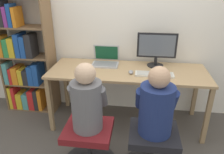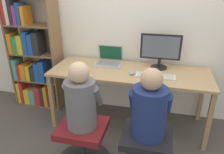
{
  "view_description": "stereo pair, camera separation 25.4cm",
  "coord_description": "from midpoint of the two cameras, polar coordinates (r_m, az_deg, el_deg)",
  "views": [
    {
      "loc": [
        0.13,
        -2.17,
        1.8
      ],
      "look_at": [
        -0.17,
        0.12,
        0.77
      ],
      "focal_mm": 35.0,
      "sensor_mm": 36.0,
      "label": 1
    },
    {
      "loc": [
        0.38,
        -2.13,
        1.8
      ],
      "look_at": [
        -0.17,
        0.12,
        0.77
      ],
      "focal_mm": 35.0,
      "sensor_mm": 36.0,
      "label": 2
    }
  ],
  "objects": [
    {
      "name": "ground_plane",
      "position": [
        2.82,
        5.55,
        -15.82
      ],
      "size": [
        14.0,
        14.0,
        0.0
      ],
      "primitive_type": "plane",
      "color": "#4C4742"
    },
    {
      "name": "wall_back",
      "position": [
        2.97,
        8.86,
        14.06
      ],
      "size": [
        10.0,
        0.05,
        2.6
      ],
      "color": "white",
      "rests_on": "ground_plane"
    },
    {
      "name": "desk",
      "position": [
        2.74,
        7.22,
        0.13
      ],
      "size": [
        1.96,
        0.7,
        0.77
      ],
      "color": "tan",
      "rests_on": "ground_plane"
    },
    {
      "name": "desktop_monitor",
      "position": [
        2.81,
        15.07,
        6.65
      ],
      "size": [
        0.49,
        0.21,
        0.43
      ],
      "color": "black",
      "rests_on": "desk"
    },
    {
      "name": "laptop",
      "position": [
        2.9,
        1.71,
        4.34
      ],
      "size": [
        0.35,
        0.29,
        0.24
      ],
      "color": "#B7B7BC",
      "rests_on": "desk"
    },
    {
      "name": "keyboard",
      "position": [
        2.59,
        14.04,
        0.17
      ],
      "size": [
        0.45,
        0.15,
        0.03
      ],
      "color": "silver",
      "rests_on": "desk"
    },
    {
      "name": "computer_mouse_by_keyboard",
      "position": [
        2.61,
        7.98,
        1.02
      ],
      "size": [
        0.06,
        0.09,
        0.04
      ],
      "color": "#99999E",
      "rests_on": "desk"
    },
    {
      "name": "office_chair_left",
      "position": [
        2.3,
        12.11,
        -18.87
      ],
      "size": [
        0.56,
        0.56,
        0.48
      ],
      "color": "#262628",
      "rests_on": "ground_plane"
    },
    {
      "name": "office_chair_right",
      "position": [
        2.36,
        -4.29,
        -17.0
      ],
      "size": [
        0.56,
        0.56,
        0.48
      ],
      "color": "#262628",
      "rests_on": "ground_plane"
    },
    {
      "name": "person_at_monitor",
      "position": [
        2.0,
        13.38,
        -7.94
      ],
      "size": [
        0.38,
        0.33,
        0.66
      ],
      "color": "navy",
      "rests_on": "office_chair_left"
    },
    {
      "name": "person_at_laptop",
      "position": [
        2.06,
        -4.69,
        -5.95
      ],
      "size": [
        0.36,
        0.32,
        0.67
      ],
      "color": "slate",
      "rests_on": "office_chair_right"
    },
    {
      "name": "bookshelf",
      "position": [
        3.36,
        -18.36,
        4.74
      ],
      "size": [
        0.72,
        0.31,
        1.65
      ],
      "color": "brown",
      "rests_on": "ground_plane"
    }
  ]
}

